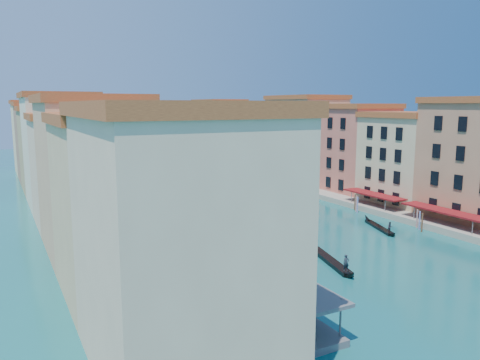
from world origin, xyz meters
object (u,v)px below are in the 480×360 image
Objects in this scene: vaporetto_near at (227,254)px; gondola_right at (380,227)px; vaporetto_far at (210,191)px; vaporetto_stop at (270,299)px; gondola_fore at (330,259)px.

vaporetto_near reaches higher than gondola_right.
vaporetto_stop is at bearing -104.09° from vaporetto_far.
gondola_right is (16.42, 8.64, -0.02)m from gondola_fore.
gondola_right is at bearing 29.58° from vaporetto_stop.
vaporetto_stop reaches higher than gondola_right.
vaporetto_far reaches higher than gondola_fore.
gondola_fore is at bearing -33.81° from vaporetto_near.
vaporetto_far reaches higher than vaporetto_near.
vaporetto_near is 1.86× the size of gondola_right.
gondola_fore is 1.22× the size of gondola_right.
vaporetto_stop is 34.67m from gondola_right.
vaporetto_near is at bearing 169.21° from gondola_fore.
vaporetto_far is (14.55, 36.99, 0.16)m from vaporetto_near.
vaporetto_stop is 53.59m from vaporetto_far.
vaporetto_stop is 1.27× the size of gondola_fore.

